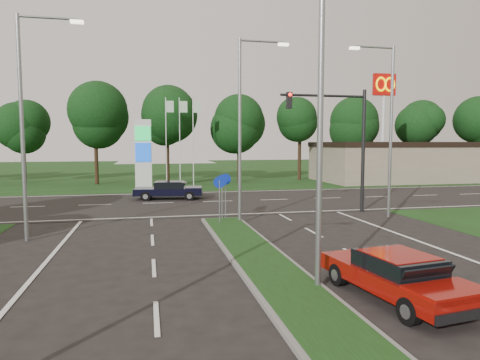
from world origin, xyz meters
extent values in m
cube|color=#193210|center=(0.00, 55.00, 0.00)|extent=(160.00, 50.00, 0.02)
cube|color=black|center=(0.00, 24.00, 0.00)|extent=(160.00, 12.00, 0.02)
cube|color=slate|center=(0.00, 4.00, 0.06)|extent=(2.00, 26.00, 0.12)
cube|color=gray|center=(22.00, 36.00, 2.00)|extent=(16.00, 9.00, 4.00)
cylinder|color=gray|center=(0.80, 6.00, 4.50)|extent=(0.16, 0.16, 9.00)
cylinder|color=gray|center=(0.80, 16.00, 4.50)|extent=(0.16, 0.16, 9.00)
cylinder|color=gray|center=(1.90, 16.00, 8.90)|extent=(2.20, 0.10, 0.10)
cube|color=#FFF2CC|center=(3.00, 16.00, 8.80)|extent=(0.50, 0.22, 0.12)
cylinder|color=gray|center=(-8.50, 14.00, 4.50)|extent=(0.16, 0.16, 9.00)
cylinder|color=gray|center=(-7.40, 14.00, 8.90)|extent=(2.20, 0.10, 0.10)
cube|color=#FFF2CC|center=(-6.30, 14.00, 8.80)|extent=(0.50, 0.22, 0.12)
cylinder|color=gray|center=(9.00, 16.00, 4.50)|extent=(0.16, 0.16, 9.00)
cylinder|color=gray|center=(7.90, 16.00, 8.90)|extent=(2.20, 0.10, 0.10)
cube|color=#FFF2CC|center=(6.80, 16.00, 8.80)|extent=(0.50, 0.22, 0.12)
cylinder|color=black|center=(8.50, 18.00, 3.50)|extent=(0.20, 0.20, 7.00)
cylinder|color=black|center=(6.00, 18.00, 6.60)|extent=(5.00, 0.14, 0.14)
cube|color=black|center=(4.00, 18.00, 6.30)|extent=(0.28, 0.28, 0.90)
sphere|color=#FF190C|center=(4.00, 17.82, 6.60)|extent=(0.20, 0.20, 0.20)
cylinder|color=gray|center=(-0.30, 15.50, 1.10)|extent=(0.06, 0.06, 2.20)
cylinder|color=#0C26A5|center=(-0.30, 15.50, 2.10)|extent=(0.56, 0.04, 0.56)
cylinder|color=gray|center=(0.00, 16.50, 1.10)|extent=(0.06, 0.06, 2.20)
cylinder|color=#0C26A5|center=(0.00, 16.50, 2.10)|extent=(0.56, 0.04, 0.56)
cylinder|color=gray|center=(0.30, 17.20, 1.10)|extent=(0.06, 0.06, 2.20)
cylinder|color=#0C26A5|center=(0.30, 17.20, 2.10)|extent=(0.56, 0.04, 0.56)
cube|color=silver|center=(-4.00, 33.00, 3.00)|extent=(1.40, 0.30, 6.00)
cube|color=#0CA53F|center=(-4.00, 32.82, 4.80)|extent=(1.30, 0.08, 1.20)
cube|color=#0C3FBF|center=(-4.00, 32.82, 3.20)|extent=(1.30, 0.08, 1.60)
cylinder|color=silver|center=(-2.00, 34.00, 4.00)|extent=(0.08, 0.08, 8.00)
cube|color=#B2D8B2|center=(-1.65, 34.00, 7.20)|extent=(0.70, 0.02, 1.00)
cylinder|color=silver|center=(-0.80, 34.00, 4.00)|extent=(0.08, 0.08, 8.00)
cube|color=#B2D8B2|center=(-0.45, 34.00, 7.20)|extent=(0.70, 0.02, 1.00)
cylinder|color=silver|center=(0.40, 34.00, 4.00)|extent=(0.08, 0.08, 8.00)
cube|color=#B2D8B2|center=(0.75, 34.00, 7.20)|extent=(0.70, 0.02, 1.00)
cylinder|color=silver|center=(18.00, 32.00, 5.00)|extent=(0.30, 0.30, 10.00)
cube|color=#BF0C07|center=(18.00, 32.00, 9.40)|extent=(2.20, 0.35, 2.00)
torus|color=#FFC600|center=(17.55, 31.78, 9.40)|extent=(1.06, 0.16, 1.06)
torus|color=#FFC600|center=(18.45, 31.78, 9.40)|extent=(1.06, 0.16, 1.06)
cylinder|color=black|center=(0.00, 40.00, 2.20)|extent=(0.36, 0.36, 4.40)
sphere|color=black|center=(0.00, 40.00, 6.50)|extent=(6.00, 6.00, 6.00)
sphere|color=black|center=(0.30, 39.80, 7.50)|extent=(4.80, 4.80, 4.80)
cube|color=#950E08|center=(2.48, 4.97, 0.54)|extent=(2.36, 4.54, 0.44)
cube|color=black|center=(2.49, 4.88, 0.97)|extent=(1.76, 2.10, 0.41)
cube|color=#950E08|center=(2.49, 4.88, 1.17)|extent=(1.62, 1.74, 0.04)
cylinder|color=black|center=(1.48, 6.23, 0.31)|extent=(0.28, 0.63, 0.61)
cylinder|color=black|center=(3.08, 6.45, 0.31)|extent=(0.28, 0.63, 0.61)
cylinder|color=black|center=(1.87, 3.48, 0.31)|extent=(0.28, 0.63, 0.61)
cylinder|color=black|center=(3.47, 3.71, 0.31)|extent=(0.28, 0.63, 0.61)
cube|color=black|center=(-2.22, 25.86, 0.58)|extent=(4.88, 2.53, 0.48)
cube|color=black|center=(-2.13, 25.84, 1.04)|extent=(2.25, 1.89, 0.45)
cube|color=black|center=(-2.13, 25.84, 1.26)|extent=(1.87, 1.74, 0.04)
cylinder|color=black|center=(-3.82, 25.19, 0.33)|extent=(0.68, 0.30, 0.66)
cylinder|color=black|center=(-3.58, 26.92, 0.33)|extent=(0.68, 0.30, 0.66)
cylinder|color=black|center=(-0.86, 24.79, 0.33)|extent=(0.68, 0.30, 0.66)
cylinder|color=black|center=(-0.63, 26.52, 0.33)|extent=(0.68, 0.30, 0.66)
camera|label=1|loc=(-3.63, -4.56, 3.95)|focal=32.00mm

